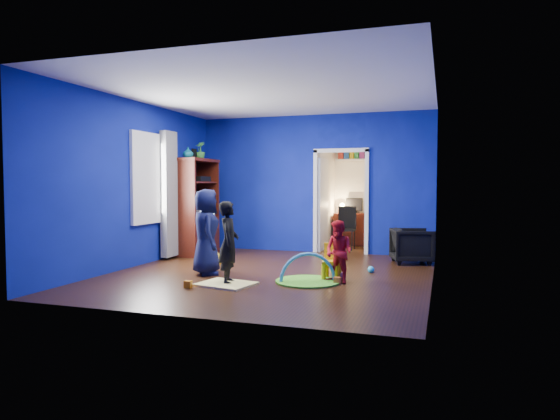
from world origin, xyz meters
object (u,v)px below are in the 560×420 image
(crt_tv, at_px, (197,205))
(kid_chair, at_px, (332,263))
(toddler_red, at_px, (339,252))
(tv_armoire, at_px, (196,207))
(armchair, at_px, (412,246))
(child_navy, at_px, (206,232))
(child_black, at_px, (229,243))
(folding_chair, at_px, (346,229))
(hopper_ball, at_px, (210,261))
(study_desk, at_px, (353,229))
(play_mat, at_px, (308,281))
(vase, at_px, (188,153))

(crt_tv, xyz_separation_m, kid_chair, (3.21, -1.84, -0.77))
(toddler_red, height_order, tv_armoire, tv_armoire)
(armchair, distance_m, toddler_red, 2.39)
(kid_chair, bearing_deg, child_navy, 173.27)
(child_black, bearing_deg, folding_chair, -29.42)
(armchair, height_order, crt_tv, crt_tv)
(hopper_ball, bearing_deg, child_black, -49.55)
(study_desk, bearing_deg, child_black, -99.82)
(toddler_red, xyz_separation_m, tv_armoire, (-3.40, 2.04, 0.52))
(child_black, xyz_separation_m, study_desk, (0.90, 5.20, -0.22))
(play_mat, bearing_deg, child_black, -156.38)
(child_navy, height_order, tv_armoire, tv_armoire)
(child_navy, xyz_separation_m, crt_tv, (-1.21, 2.03, 0.34))
(play_mat, bearing_deg, crt_tv, 143.87)
(child_navy, xyz_separation_m, study_desk, (1.55, 4.63, -0.31))
(toddler_red, xyz_separation_m, folding_chair, (-0.60, 3.69, 0.00))
(crt_tv, distance_m, hopper_ball, 2.28)
(child_black, height_order, child_navy, child_navy)
(child_navy, bearing_deg, tv_armoire, -1.81)
(armchair, height_order, study_desk, study_desk)
(vase, height_order, tv_armoire, vase)
(tv_armoire, height_order, crt_tv, tv_armoire)
(vase, distance_m, study_desk, 4.38)
(armchair, distance_m, kid_chair, 2.27)
(armchair, bearing_deg, tv_armoire, 76.27)
(study_desk, height_order, folding_chair, folding_chair)
(folding_chair, bearing_deg, study_desk, 90.00)
(crt_tv, height_order, play_mat, crt_tv)
(child_black, bearing_deg, tv_armoire, 18.82)
(armchair, height_order, child_navy, child_navy)
(crt_tv, distance_m, study_desk, 3.85)
(armchair, xyz_separation_m, play_mat, (-1.34, -2.30, -0.31))
(armchair, distance_m, study_desk, 2.86)
(armchair, height_order, vase, vase)
(toddler_red, height_order, crt_tv, crt_tv)
(child_black, xyz_separation_m, child_navy, (-0.65, 0.57, 0.08))
(child_black, distance_m, kid_chair, 1.58)
(toddler_red, bearing_deg, tv_armoire, 174.71)
(child_navy, height_order, play_mat, child_navy)
(kid_chair, relative_size, folding_chair, 0.54)
(armchair, relative_size, tv_armoire, 0.36)
(crt_tv, xyz_separation_m, folding_chair, (2.76, 1.64, -0.56))
(tv_armoire, bearing_deg, folding_chair, 30.37)
(hopper_ball, distance_m, kid_chair, 2.05)
(folding_chair, bearing_deg, child_navy, -112.89)
(toddler_red, bearing_deg, kid_chair, 152.56)
(child_navy, bearing_deg, play_mat, -127.17)
(armchair, distance_m, vase, 4.67)
(crt_tv, bearing_deg, tv_armoire, 180.00)
(toddler_red, bearing_deg, play_mat, -142.88)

